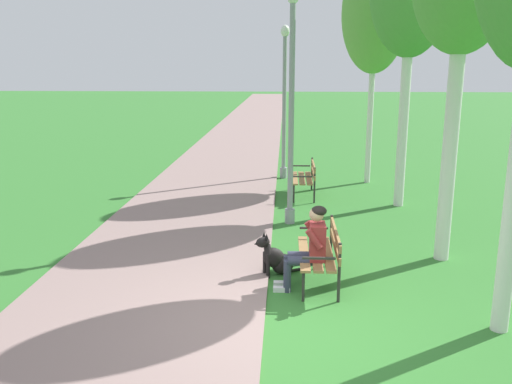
{
  "coord_description": "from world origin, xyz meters",
  "views": [
    {
      "loc": [
        0.04,
        -6.14,
        3.17
      ],
      "look_at": [
        -0.49,
        3.46,
        0.9
      ],
      "focal_mm": 37.9,
      "sensor_mm": 36.0,
      "label": 1
    }
  ],
  "objects_px": {
    "lamp_post_near": "(291,107)",
    "park_bench_mid": "(306,176)",
    "lamp_post_mid": "(284,101)",
    "birch_tree_fourth": "(375,13)",
    "person_seated_on_near_bench": "(310,245)",
    "park_bench_near": "(323,250)",
    "dog_black": "(277,259)"
  },
  "relations": [
    {
      "from": "person_seated_on_near_bench",
      "to": "birch_tree_fourth",
      "type": "height_order",
      "value": "birch_tree_fourth"
    },
    {
      "from": "birch_tree_fourth",
      "to": "lamp_post_near",
      "type": "bearing_deg",
      "value": -117.95
    },
    {
      "from": "park_bench_mid",
      "to": "lamp_post_near",
      "type": "bearing_deg",
      "value": -99.6
    },
    {
      "from": "park_bench_mid",
      "to": "dog_black",
      "type": "distance_m",
      "value": 5.24
    },
    {
      "from": "park_bench_mid",
      "to": "person_seated_on_near_bench",
      "type": "distance_m",
      "value": 5.74
    },
    {
      "from": "park_bench_near",
      "to": "person_seated_on_near_bench",
      "type": "relative_size",
      "value": 1.2
    },
    {
      "from": "dog_black",
      "to": "person_seated_on_near_bench",
      "type": "bearing_deg",
      "value": -48.49
    },
    {
      "from": "person_seated_on_near_bench",
      "to": "lamp_post_near",
      "type": "height_order",
      "value": "lamp_post_near"
    },
    {
      "from": "lamp_post_mid",
      "to": "park_bench_mid",
      "type": "bearing_deg",
      "value": -75.58
    },
    {
      "from": "person_seated_on_near_bench",
      "to": "birch_tree_fourth",
      "type": "relative_size",
      "value": 0.21
    },
    {
      "from": "park_bench_near",
      "to": "park_bench_mid",
      "type": "relative_size",
      "value": 1.0
    },
    {
      "from": "park_bench_mid",
      "to": "birch_tree_fourth",
      "type": "xyz_separation_m",
      "value": [
        1.76,
        1.69,
        3.95
      ]
    },
    {
      "from": "lamp_post_near",
      "to": "park_bench_mid",
      "type": "bearing_deg",
      "value": 80.4
    },
    {
      "from": "park_bench_mid",
      "to": "birch_tree_fourth",
      "type": "bearing_deg",
      "value": 43.94
    },
    {
      "from": "lamp_post_near",
      "to": "person_seated_on_near_bench",
      "type": "bearing_deg",
      "value": -85.68
    },
    {
      "from": "lamp_post_near",
      "to": "birch_tree_fourth",
      "type": "distance_m",
      "value": 5.06
    },
    {
      "from": "dog_black",
      "to": "lamp_post_near",
      "type": "bearing_deg",
      "value": 85.56
    },
    {
      "from": "person_seated_on_near_bench",
      "to": "lamp_post_near",
      "type": "relative_size",
      "value": 0.27
    },
    {
      "from": "lamp_post_near",
      "to": "park_bench_near",
      "type": "bearing_deg",
      "value": -81.48
    },
    {
      "from": "dog_black",
      "to": "birch_tree_fourth",
      "type": "xyz_separation_m",
      "value": [
        2.38,
        6.89,
        4.2
      ]
    },
    {
      "from": "park_bench_near",
      "to": "lamp_post_near",
      "type": "bearing_deg",
      "value": 98.52
    },
    {
      "from": "park_bench_near",
      "to": "lamp_post_near",
      "type": "height_order",
      "value": "lamp_post_near"
    },
    {
      "from": "person_seated_on_near_bench",
      "to": "dog_black",
      "type": "xyz_separation_m",
      "value": [
        -0.47,
        0.53,
        -0.42
      ]
    },
    {
      "from": "person_seated_on_near_bench",
      "to": "dog_black",
      "type": "relative_size",
      "value": 1.63
    },
    {
      "from": "park_bench_near",
      "to": "birch_tree_fourth",
      "type": "bearing_deg",
      "value": 76.63
    },
    {
      "from": "dog_black",
      "to": "park_bench_near",
      "type": "bearing_deg",
      "value": -20.34
    },
    {
      "from": "lamp_post_mid",
      "to": "person_seated_on_near_bench",
      "type": "bearing_deg",
      "value": -87.04
    },
    {
      "from": "park_bench_mid",
      "to": "lamp_post_near",
      "type": "distance_m",
      "value": 3.04
    },
    {
      "from": "lamp_post_mid",
      "to": "birch_tree_fourth",
      "type": "bearing_deg",
      "value": -11.56
    },
    {
      "from": "park_bench_mid",
      "to": "lamp_post_mid",
      "type": "relative_size",
      "value": 0.36
    },
    {
      "from": "park_bench_near",
      "to": "dog_black",
      "type": "bearing_deg",
      "value": 159.66
    },
    {
      "from": "lamp_post_mid",
      "to": "park_bench_near",
      "type": "bearing_deg",
      "value": -85.38
    }
  ]
}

